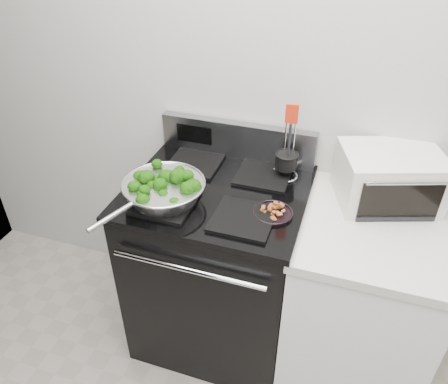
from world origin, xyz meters
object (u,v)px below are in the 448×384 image
at_px(skillet, 164,190).
at_px(bacon_plate, 273,211).
at_px(utensil_holder, 286,164).
at_px(toaster_oven, 388,177).
at_px(gas_range, 218,265).

bearing_deg(skillet, bacon_plate, 26.43).
bearing_deg(utensil_holder, toaster_oven, -7.06).
bearing_deg(skillet, toaster_oven, 41.37).
relative_size(skillet, toaster_oven, 1.13).
xyz_separation_m(gas_range, toaster_oven, (0.70, 0.19, 0.55)).
relative_size(gas_range, utensil_holder, 3.11).
xyz_separation_m(bacon_plate, utensil_holder, (-0.01, 0.29, 0.05)).
relative_size(bacon_plate, utensil_holder, 0.45).
bearing_deg(bacon_plate, skillet, -173.92).
bearing_deg(toaster_oven, utensil_holder, 160.99).
distance_m(skillet, utensil_holder, 0.56).
bearing_deg(toaster_oven, skillet, -177.84).
distance_m(bacon_plate, toaster_oven, 0.52).
bearing_deg(bacon_plate, gas_range, 159.78).
height_order(bacon_plate, toaster_oven, toaster_oven).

